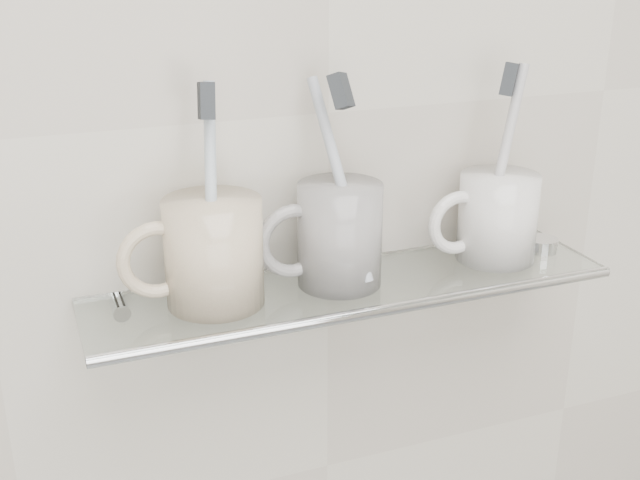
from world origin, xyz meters
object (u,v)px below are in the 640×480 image
mug_center (340,235)px  mug_right (498,217)px  shelf_glass (352,287)px  mug_left (214,252)px

mug_center → mug_right: (0.17, 0.00, -0.00)m
shelf_glass → mug_right: size_ratio=5.67×
mug_right → mug_left: bearing=165.3°
mug_left → mug_right: size_ratio=1.10×
shelf_glass → mug_left: mug_left is taller
shelf_glass → mug_center: 0.05m
mug_center → mug_right: bearing=12.5°
mug_right → mug_center: bearing=165.3°
shelf_glass → mug_right: bearing=1.8°
mug_left → mug_center: same height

